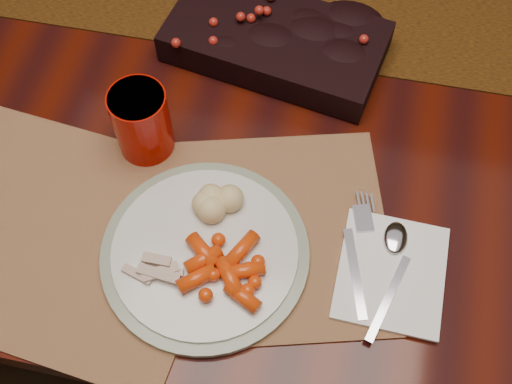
% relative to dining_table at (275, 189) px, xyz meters
% --- Properties ---
extents(floor, '(5.00, 5.00, 0.00)m').
position_rel_dining_table_xyz_m(floor, '(0.00, 0.00, -0.38)').
color(floor, black).
rests_on(floor, ground).
extents(dining_table, '(1.80, 1.00, 0.75)m').
position_rel_dining_table_xyz_m(dining_table, '(0.00, 0.00, 0.00)').
color(dining_table, black).
rests_on(dining_table, floor).
extents(centerpiece, '(0.34, 0.21, 0.06)m').
position_rel_dining_table_xyz_m(centerpiece, '(-0.01, 0.02, 0.41)').
color(centerpiece, black).
rests_on(centerpiece, table_runner).
extents(placemat_main, '(0.46, 0.39, 0.00)m').
position_rel_dining_table_xyz_m(placemat_main, '(-0.01, -0.29, 0.38)').
color(placemat_main, brown).
rests_on(placemat_main, dining_table).
extents(placemat_second, '(0.46, 0.36, 0.00)m').
position_rel_dining_table_xyz_m(placemat_second, '(-0.24, -0.33, 0.38)').
color(placemat_second, brown).
rests_on(placemat_second, dining_table).
extents(dinner_plate, '(0.27, 0.27, 0.01)m').
position_rel_dining_table_xyz_m(dinner_plate, '(-0.03, -0.33, 0.39)').
color(dinner_plate, silver).
rests_on(dinner_plate, placemat_main).
extents(baby_carrots, '(0.10, 0.08, 0.02)m').
position_rel_dining_table_xyz_m(baby_carrots, '(0.00, -0.35, 0.40)').
color(baby_carrots, red).
rests_on(baby_carrots, dinner_plate).
extents(mashed_potatoes, '(0.10, 0.09, 0.04)m').
position_rel_dining_table_xyz_m(mashed_potatoes, '(-0.02, -0.25, 0.42)').
color(mashed_potatoes, tan).
rests_on(mashed_potatoes, dinner_plate).
extents(turkey_shreds, '(0.08, 0.07, 0.02)m').
position_rel_dining_table_xyz_m(turkey_shreds, '(-0.09, -0.36, 0.40)').
color(turkey_shreds, '#BEAEA6').
rests_on(turkey_shreds, dinner_plate).
extents(napkin, '(0.13, 0.15, 0.01)m').
position_rel_dining_table_xyz_m(napkin, '(0.20, -0.30, 0.38)').
color(napkin, white).
rests_on(napkin, placemat_main).
extents(fork, '(0.07, 0.15, 0.00)m').
position_rel_dining_table_xyz_m(fork, '(0.15, -0.29, 0.39)').
color(fork, '#9DA0BB').
rests_on(fork, napkin).
extents(spoon, '(0.07, 0.15, 0.00)m').
position_rel_dining_table_xyz_m(spoon, '(0.20, -0.31, 0.39)').
color(spoon, '#A5A4BD').
rests_on(spoon, napkin).
extents(red_cup, '(0.08, 0.08, 0.10)m').
position_rel_dining_table_xyz_m(red_cup, '(-0.15, -0.18, 0.43)').
color(red_cup, '#AE0A00').
rests_on(red_cup, placemat_main).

